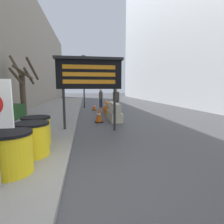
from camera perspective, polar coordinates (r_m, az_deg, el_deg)
The scene contains 14 objects.
ground_plane at distance 3.49m, azimuth -15.62°, elevation -22.60°, with size 120.00×120.00×0.00m, color #3F3F42.
building_left_facade at distance 14.08m, azimuth -30.34°, elevation 21.14°, with size 0.40×50.40×10.50m.
bare_tree at distance 11.80m, azimuth -26.99°, elevation 7.50°, with size 1.48×1.46×3.53m.
barrel_drum_foreground at distance 3.92m, azimuth -30.11°, elevation -11.36°, with size 0.80×0.80×0.82m.
barrel_drum_middle at distance 4.68m, azimuth -24.55°, elevation -8.02°, with size 0.80×0.80×0.82m.
barrel_drum_back at distance 5.53m, azimuth -23.45°, elevation -5.57°, with size 0.80×0.80×0.82m.
message_board at distance 7.07m, azimuth -7.41°, elevation 12.07°, with size 2.65×0.36×2.94m.
jersey_barrier_cream at distance 9.69m, azimuth 0.68°, elevation -0.13°, with size 0.59×2.16×0.95m.
jersey_barrier_orange_near at distance 12.20m, azimuth -1.29°, elevation 1.16°, with size 0.54×1.96×0.79m.
traffic_cone_near at distance 14.03m, azimuth -5.86°, elevation 1.83°, with size 0.35×0.35×0.63m.
traffic_cone_mid at distance 9.02m, azimuth -4.32°, elevation -1.06°, with size 0.42×0.42×0.75m.
traffic_light_near_curb at distance 15.69m, azimuth -9.23°, elevation 13.14°, with size 0.28×0.44×4.51m.
pedestrian_worker at distance 12.66m, azimuth 1.37°, elevation 4.41°, with size 0.51×0.40×1.71m.
pedestrian_passerby at distance 15.97m, azimuth -3.67°, elevation 4.96°, with size 0.30×0.46×1.65m.
Camera 1 is at (0.41, -2.99, 1.75)m, focal length 28.00 mm.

